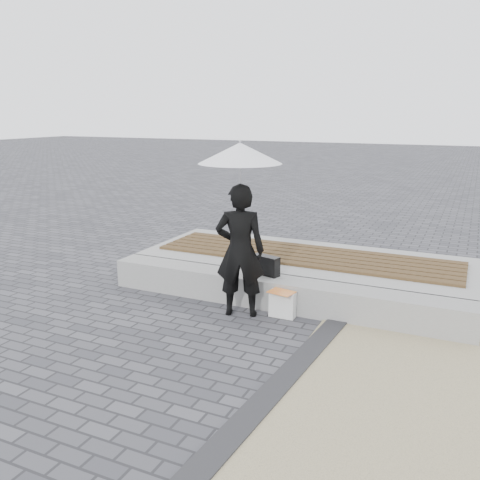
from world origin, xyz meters
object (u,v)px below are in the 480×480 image
seating_ledge (278,293)px  parasol (240,153)px  handbag (266,265)px  canvas_tote (283,304)px  woman (240,251)px

seating_ledge → parasol: size_ratio=3.80×
seating_ledge → handbag: size_ratio=13.05×
parasol → canvas_tote: parasol is taller
woman → parasol: parasol is taller
woman → handbag: 0.65m
seating_ledge → woman: size_ratio=2.91×
woman → handbag: bearing=-124.1°
seating_ledge → handbag: bearing=157.6°
handbag → canvas_tote: (0.39, -0.39, -0.36)m
parasol → handbag: parasol is taller
seating_ledge → canvas_tote: 0.36m
parasol → woman: bearing=82.9°
parasol → handbag: bearing=75.2°
seating_ledge → woman: 0.88m
handbag → canvas_tote: size_ratio=1.10×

